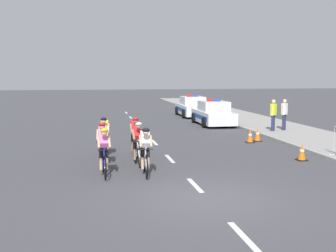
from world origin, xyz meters
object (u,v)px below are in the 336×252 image
Objects in this scene: cyclist_second at (145,150)px; cyclist_fifth at (104,136)px; cyclist_fourth at (137,143)px; police_car_second at (192,107)px; cyclist_lead at (104,151)px; spectator_middle at (284,112)px; spectator_closest at (273,113)px; cyclist_sixth at (135,136)px; police_car_nearest at (213,114)px; cyclist_third at (103,143)px; traffic_cone_mid at (250,136)px; traffic_cone_near at (302,152)px; traffic_cone_far at (257,135)px.

cyclist_fifth is at bearing 108.02° from cyclist_second.
police_car_second is (5.90, 16.94, -0.11)m from cyclist_fourth.
spectator_middle is (9.92, 8.73, 0.30)m from cyclist_lead.
cyclist_fifth is 1.03× the size of spectator_closest.
cyclist_fifth is (-1.14, 3.51, 0.00)m from cyclist_second.
spectator_middle is (8.64, 5.58, 0.30)m from cyclist_sixth.
spectator_middle is (9.79, 5.31, 0.30)m from cyclist_fifth.
cyclist_second is 1.55m from cyclist_fourth.
spectator_closest reaches higher than cyclist_fifth.
police_car_nearest is at bearing 125.23° from spectator_middle.
cyclist_lead is 1.00× the size of cyclist_fourth.
police_car_second is 2.64× the size of spectator_middle.
cyclist_fifth is at bearing 86.25° from cyclist_third.
cyclist_second is 7.94m from traffic_cone_mid.
cyclist_lead is 1.00× the size of cyclist_sixth.
traffic_cone_near is at bearing -2.09° from cyclist_fourth.
traffic_cone_far is at bearing -88.22° from police_car_nearest.
cyclist_fifth is (0.12, 1.84, 0.00)m from cyclist_third.
cyclist_sixth is at bearing -110.87° from police_car_second.
spectator_closest reaches higher than police_car_second.
cyclist_fifth is 1.18m from cyclist_sixth.
cyclist_second is at bearing -134.37° from traffic_cone_mid.
spectator_closest is (7.90, 5.33, 0.30)m from cyclist_sixth.
traffic_cone_mid is at bearing 30.46° from cyclist_third.
cyclist_fifth is 7.61m from traffic_cone_far.
traffic_cone_far is at bearing -126.15° from spectator_closest.
cyclist_sixth is at bearing -155.37° from traffic_cone_far.
cyclist_third is (-1.26, 1.66, 0.00)m from cyclist_second.
cyclist_fifth is (-1.06, 1.95, 0.00)m from cyclist_fourth.
cyclist_sixth is (0.09, 1.69, 0.00)m from cyclist_fourth.
cyclist_second is 3.69m from cyclist_fifth.
cyclist_third is 18.26m from police_car_second.
traffic_cone_far is (0.49, 0.33, 0.00)m from traffic_cone_mid.
cyclist_fourth is at bearing -109.21° from police_car_second.
traffic_cone_far is (7.29, 4.34, -0.48)m from cyclist_third.
cyclist_third is at bearing -144.18° from spectator_middle.
cyclist_fifth is at bearing -150.76° from spectator_closest.
cyclist_fifth is 0.39× the size of police_car_second.
cyclist_second is 2.69× the size of traffic_cone_far.
cyclist_fifth is at bearing -162.08° from traffic_cone_mid.
cyclist_fifth is 7.04m from traffic_cone_mid.
cyclist_fourth is at bearing -143.97° from traffic_cone_far.
cyclist_second is at bearing -71.98° from cyclist_fifth.
cyclist_sixth is 1.03× the size of spectator_middle.
spectator_closest is at bearing 50.83° from traffic_cone_mid.
cyclist_lead is at bearing -112.11° from cyclist_sixth.
cyclist_fifth is 2.69× the size of traffic_cone_near.
traffic_cone_mid is (5.54, 2.43, -0.48)m from cyclist_sixth.
cyclist_lead is 1.00× the size of cyclist_third.
traffic_cone_near is 7.55m from spectator_closest.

